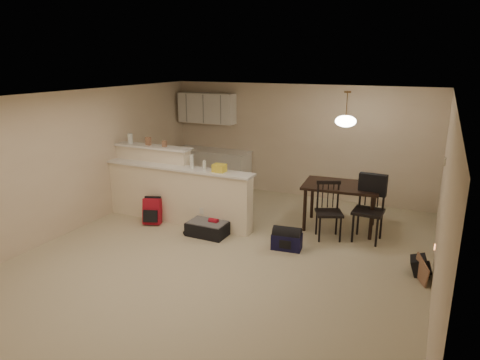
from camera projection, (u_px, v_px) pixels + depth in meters
The scene contains 20 objects.
room at pixel (226, 179), 6.50m from camera, with size 7.00×7.02×2.50m.
breakfast_bar at pixel (169, 188), 8.25m from camera, with size 3.08×0.58×1.39m.
upper_cabinets at pixel (207, 108), 10.12m from camera, with size 1.40×0.34×0.70m, color white.
kitchen_counter at pixel (213, 169), 10.32m from camera, with size 1.80×0.60×0.90m, color white.
thermostat at pixel (445, 161), 6.56m from camera, with size 0.02×0.12×0.12m, color beige.
jar at pixel (130, 138), 8.53m from camera, with size 0.10×0.10×0.20m, color silver.
cereal_box at pixel (148, 141), 8.35m from camera, with size 0.10×0.07×0.16m, color #8E6449.
small_box at pixel (164, 144), 8.20m from camera, with size 0.08×0.06×0.12m, color #8E6449.
bottle_a at pixel (192, 162), 7.77m from camera, with size 0.07×0.07×0.26m, color silver.
bottle_b at pixel (204, 165), 7.67m from camera, with size 0.06×0.06×0.18m, color silver.
bag_lump at pixel (219, 168), 7.56m from camera, with size 0.22×0.18×0.14m, color #8E6449.
dining_table at pixel (341, 190), 7.73m from camera, with size 1.41×1.01×0.83m.
pendant_lamp at pixel (346, 121), 7.39m from camera, with size 0.36×0.36×0.62m.
dining_chair_near at pixel (329, 211), 7.34m from camera, with size 0.44×0.41×0.99m, color black, non-canonical shape.
dining_chair_far at pixel (368, 210), 7.23m from camera, with size 0.49×0.47×1.12m, color black, non-canonical shape.
suitcase at pixel (208, 229), 7.57m from camera, with size 0.70×0.45×0.24m, color black.
red_backpack at pixel (152, 211), 8.08m from camera, with size 0.33×0.20×0.49m, color #A81323.
navy_duffel at pixel (287, 241), 7.01m from camera, with size 0.48×0.26×0.26m, color #121135.
black_daypack at pixel (420, 266), 6.18m from camera, with size 0.30×0.21×0.26m, color black.
cardboard_sheet at pixel (421, 271), 5.97m from camera, with size 0.43×0.02×0.33m, color #8E6449.
Camera 1 is at (2.85, -5.58, 3.01)m, focal length 32.00 mm.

